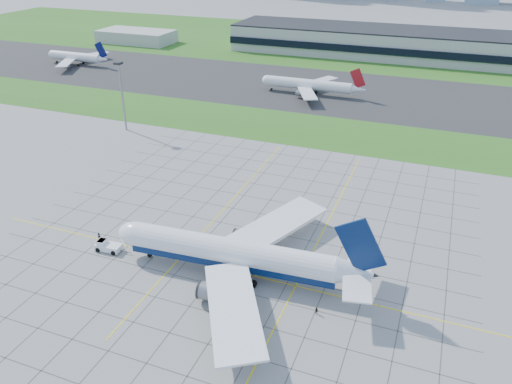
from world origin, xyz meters
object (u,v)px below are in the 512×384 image
pushback_tug (107,246)px  distant_jet_1 (309,85)px  crew_far (316,311)px  airliner (234,254)px  crew_near (99,236)px  distant_jet_0 (77,57)px  light_mast (121,88)px

pushback_tug → distant_jet_1: bearing=82.4°
pushback_tug → crew_far: 52.05m
airliner → distant_jet_1: size_ratio=1.31×
crew_far → distant_jet_1: distant_jet_1 is taller
crew_near → pushback_tug: bearing=-84.0°
crew_far → distant_jet_0: (-180.08, 152.27, 3.69)m
crew_near → distant_jet_1: size_ratio=0.04×
pushback_tug → distant_jet_0: 196.19m
crew_near → crew_far: size_ratio=1.18×
airliner → crew_far: (20.36, -6.32, -4.37)m
pushback_tug → crew_near: pushback_tug is taller
light_mast → distant_jet_1: light_mast is taller
light_mast → distant_jet_1: bearing=53.5°
crew_near → distant_jet_0: (-123.37, 145.27, 3.54)m
airliner → crew_near: bearing=175.2°
airliner → pushback_tug: (-31.56, -2.56, -4.04)m
light_mast → distant_jet_0: light_mast is taller
crew_far → airliner: bearing=-171.3°
pushback_tug → crew_near: 5.79m
crew_far → distant_jet_0: size_ratio=0.04×
light_mast → distant_jet_0: size_ratio=0.60×
pushback_tug → crew_far: pushback_tug is taller
light_mast → crew_near: light_mast is taller
airliner → distant_jet_1: airliner is taller
distant_jet_0 → light_mast: bearing=-42.4°
light_mast → crew_near: 78.33m
crew_near → distant_jet_0: bearing=80.4°
airliner → light_mast: bearing=133.8°
airliner → crew_near: 36.60m
airliner → pushback_tug: bearing=-179.1°
pushback_tug → distant_jet_1: distant_jet_1 is taller
light_mast → airliner: 100.89m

